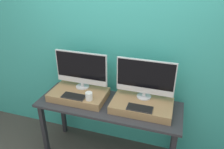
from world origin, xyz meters
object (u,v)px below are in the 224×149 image
at_px(mug, 89,96).
at_px(keyboard_right, 140,108).
at_px(keyboard_left, 74,96).
at_px(monitor_left, 81,69).
at_px(monitor_right, 145,78).

distance_m(mug, keyboard_right, 0.57).
bearing_deg(keyboard_left, monitor_left, 90.00).
xyz_separation_m(mug, keyboard_right, (0.57, 0.00, -0.04)).
bearing_deg(mug, keyboard_left, 180.00).
distance_m(mug, monitor_right, 0.64).
height_order(monitor_left, keyboard_left, monitor_left).
bearing_deg(monitor_right, keyboard_right, -90.00).
distance_m(keyboard_left, mug, 0.19).
relative_size(keyboard_left, mug, 3.00).
bearing_deg(keyboard_right, keyboard_left, 180.00).
bearing_deg(keyboard_right, monitor_right, 90.00).
relative_size(keyboard_left, keyboard_right, 1.00).
xyz_separation_m(monitor_left, mug, (0.19, -0.24, -0.20)).
height_order(mug, monitor_right, monitor_right).
height_order(monitor_left, mug, monitor_left).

